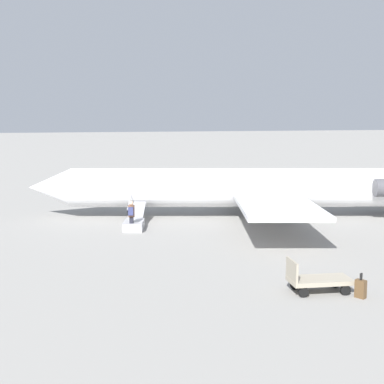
{
  "coord_description": "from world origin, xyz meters",
  "views": [
    {
      "loc": [
        17.2,
        29.39,
        6.03
      ],
      "look_at": [
        3.34,
        -0.66,
        1.71
      ],
      "focal_mm": 50.0,
      "sensor_mm": 36.0,
      "label": 1
    }
  ],
  "objects_px": {
    "passenger": "(131,214)",
    "luggage_cart": "(317,280)",
    "boarding_stairs": "(134,222)",
    "suitcase": "(361,289)",
    "airplane_main": "(258,187)"
  },
  "relations": [
    {
      "from": "passenger",
      "to": "luggage_cart",
      "type": "height_order",
      "value": "passenger"
    },
    {
      "from": "boarding_stairs",
      "to": "suitcase",
      "type": "height_order",
      "value": "boarding_stairs"
    },
    {
      "from": "airplane_main",
      "to": "luggage_cart",
      "type": "distance_m",
      "value": 15.5
    },
    {
      "from": "airplane_main",
      "to": "passenger",
      "type": "xyz_separation_m",
      "value": [
        8.88,
        1.23,
        -0.93
      ]
    },
    {
      "from": "passenger",
      "to": "boarding_stairs",
      "type": "bearing_deg",
      "value": -2.78
    },
    {
      "from": "airplane_main",
      "to": "suitcase",
      "type": "height_order",
      "value": "airplane_main"
    },
    {
      "from": "boarding_stairs",
      "to": "luggage_cart",
      "type": "distance_m",
      "value": 13.98
    },
    {
      "from": "luggage_cart",
      "to": "suitcase",
      "type": "xyz_separation_m",
      "value": [
        -1.01,
        1.12,
        -0.13
      ]
    },
    {
      "from": "boarding_stairs",
      "to": "passenger",
      "type": "bearing_deg",
      "value": 177.22
    },
    {
      "from": "boarding_stairs",
      "to": "suitcase",
      "type": "bearing_deg",
      "value": -143.45
    },
    {
      "from": "boarding_stairs",
      "to": "luggage_cart",
      "type": "relative_size",
      "value": 1.68
    },
    {
      "from": "boarding_stairs",
      "to": "passenger",
      "type": "height_order",
      "value": "passenger"
    },
    {
      "from": "airplane_main",
      "to": "luggage_cart",
      "type": "xyz_separation_m",
      "value": [
        6.24,
        14.12,
        -1.47
      ]
    },
    {
      "from": "passenger",
      "to": "luggage_cart",
      "type": "relative_size",
      "value": 0.72
    },
    {
      "from": "airplane_main",
      "to": "boarding_stairs",
      "type": "xyz_separation_m",
      "value": [
        8.4,
        0.3,
        -1.56
      ]
    }
  ]
}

